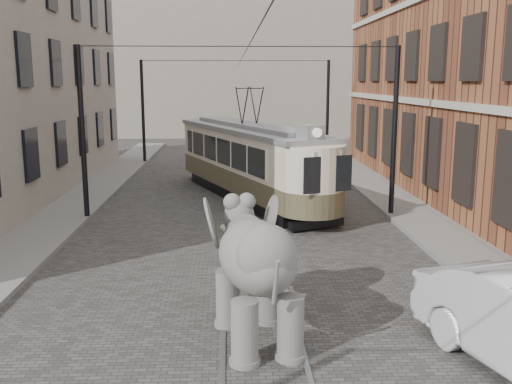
{
  "coord_description": "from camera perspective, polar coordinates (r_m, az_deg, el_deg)",
  "views": [
    {
      "loc": [
        -0.56,
        -13.93,
        4.81
      ],
      "look_at": [
        0.08,
        0.06,
        2.1
      ],
      "focal_mm": 40.4,
      "sensor_mm": 36.0,
      "label": 1
    }
  ],
  "objects": [
    {
      "name": "ground",
      "position": [
        14.75,
        -0.29,
        -8.08
      ],
      "size": [
        120.0,
        120.0,
        0.0
      ],
      "primitive_type": "plane",
      "color": "#4A4744"
    },
    {
      "name": "tram_rails",
      "position": [
        14.74,
        -0.29,
        -8.04
      ],
      "size": [
        1.54,
        80.0,
        0.02
      ],
      "primitive_type": null,
      "color": "slate",
      "rests_on": "ground"
    },
    {
      "name": "sidewalk_right",
      "position": [
        16.11,
        21.73,
        -6.95
      ],
      "size": [
        2.0,
        60.0,
        0.15
      ],
      "primitive_type": "cube",
      "color": "slate",
      "rests_on": "ground"
    },
    {
      "name": "distant_block",
      "position": [
        53.98,
        -2.05,
        13.28
      ],
      "size": [
        28.0,
        10.0,
        14.0
      ],
      "primitive_type": "cube",
      "color": "gray",
      "rests_on": "ground"
    },
    {
      "name": "catenary",
      "position": [
        19.02,
        -1.51,
        5.49
      ],
      "size": [
        11.0,
        30.2,
        6.0
      ],
      "primitive_type": null,
      "color": "black",
      "rests_on": "ground"
    },
    {
      "name": "tram",
      "position": [
        23.52,
        -0.65,
        4.77
      ],
      "size": [
        6.32,
        11.57,
        4.56
      ],
      "primitive_type": null,
      "rotation": [
        0.0,
        0.0,
        0.37
      ],
      "color": "beige",
      "rests_on": "ground"
    },
    {
      "name": "elephant",
      "position": [
        10.7,
        0.11,
        -8.34
      ],
      "size": [
        3.02,
        4.52,
        2.55
      ],
      "primitive_type": null,
      "rotation": [
        0.0,
        0.0,
        0.18
      ],
      "color": "slate",
      "rests_on": "ground"
    }
  ]
}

